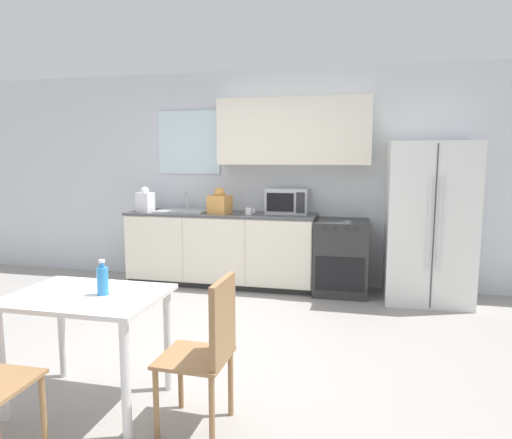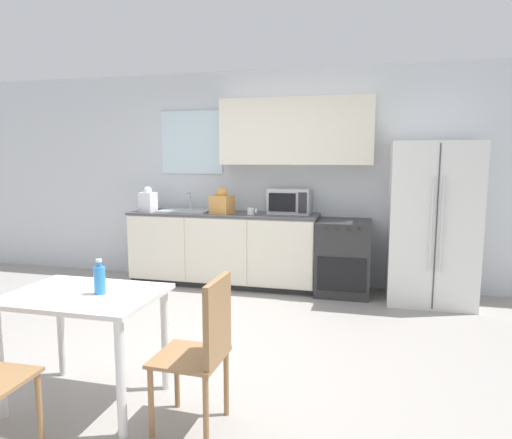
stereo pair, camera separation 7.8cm
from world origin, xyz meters
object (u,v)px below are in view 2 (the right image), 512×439
object	(u,v)px
microwave	(289,201)
dining_chair_side	(205,343)
coffee_mug	(251,211)
dining_table	(85,312)
drink_bottle	(100,279)
refrigerator	(432,223)
oven_range	(343,257)

from	to	relation	value
microwave	dining_chair_side	distance (m)	3.17
coffee_mug	dining_chair_side	distance (m)	2.96
dining_table	drink_bottle	bearing A→B (deg)	5.08
refrigerator	drink_bottle	size ratio (longest dim) A/B	7.87
refrigerator	coffee_mug	size ratio (longest dim) A/B	15.00
dining_chair_side	coffee_mug	bearing A→B (deg)	10.97
refrigerator	dining_chair_side	xyz separation A→B (m)	(-1.59, -2.93, -0.36)
coffee_mug	dining_chair_side	world-z (taller)	coffee_mug
microwave	drink_bottle	xyz separation A→B (m)	(-0.70, -3.02, -0.24)
dining_chair_side	drink_bottle	distance (m)	0.81
refrigerator	microwave	world-z (taller)	refrigerator
dining_table	drink_bottle	xyz separation A→B (m)	(0.11, 0.01, 0.23)
microwave	drink_bottle	world-z (taller)	microwave
refrigerator	microwave	distance (m)	1.66
refrigerator	microwave	xyz separation A→B (m)	(-1.64, 0.19, 0.19)
dining_chair_side	dining_table	bearing A→B (deg)	85.65
coffee_mug	dining_table	size ratio (longest dim) A/B	0.12
oven_range	coffee_mug	distance (m)	1.23
oven_range	dining_table	bearing A→B (deg)	-117.16
microwave	oven_range	bearing A→B (deg)	-10.69
oven_range	dining_table	size ratio (longest dim) A/B	0.92
oven_range	drink_bottle	world-z (taller)	drink_bottle
microwave	dining_table	xyz separation A→B (m)	(-0.81, -3.03, -0.46)
oven_range	drink_bottle	xyz separation A→B (m)	(-1.38, -2.89, 0.41)
dining_table	dining_chair_side	world-z (taller)	dining_chair_side
oven_range	dining_chair_side	bearing A→B (deg)	-101.92
coffee_mug	dining_table	xyz separation A→B (m)	(-0.39, -2.80, -0.35)
oven_range	dining_chair_side	distance (m)	3.06
dining_chair_side	drink_bottle	xyz separation A→B (m)	(-0.74, 0.10, 0.31)
refrigerator	drink_bottle	distance (m)	3.67
microwave	coffee_mug	bearing A→B (deg)	-151.48
drink_bottle	microwave	bearing A→B (deg)	76.99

